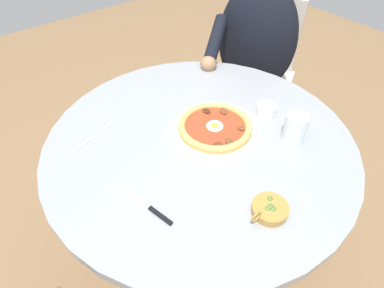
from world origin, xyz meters
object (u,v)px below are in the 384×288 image
(ramekin_capers, at_px, (266,109))
(dining_table, at_px, (199,171))
(steak_knife, at_px, (151,209))
(fork_utensil, at_px, (94,137))
(diner_person, at_px, (251,78))
(cafe_chair_diner, at_px, (258,65))
(pizza_on_plate, at_px, (216,128))
(olive_pan, at_px, (270,209))
(water_glass, at_px, (295,129))

(ramekin_capers, bearing_deg, dining_table, 170.72)
(steak_knife, height_order, fork_utensil, steak_knife)
(fork_utensil, bearing_deg, steak_knife, -91.61)
(dining_table, height_order, steak_knife, steak_knife)
(ramekin_capers, height_order, fork_utensil, ramekin_capers)
(dining_table, relative_size, fork_utensil, 5.94)
(fork_utensil, relative_size, diner_person, 0.15)
(ramekin_capers, height_order, cafe_chair_diner, cafe_chair_diner)
(pizza_on_plate, bearing_deg, cafe_chair_diner, 30.73)
(ramekin_capers, distance_m, diner_person, 0.59)
(steak_knife, distance_m, olive_pan, 0.31)
(pizza_on_plate, xyz_separation_m, cafe_chair_diner, (0.71, 0.42, -0.21))
(dining_table, bearing_deg, diner_person, 28.52)
(steak_knife, bearing_deg, cafe_chair_diner, 27.54)
(pizza_on_plate, distance_m, cafe_chair_diner, 0.85)
(diner_person, bearing_deg, steak_knife, -152.48)
(dining_table, distance_m, cafe_chair_diner, 0.88)
(olive_pan, bearing_deg, ramekin_capers, 42.91)
(water_glass, relative_size, olive_pan, 0.76)
(pizza_on_plate, xyz_separation_m, steak_knife, (-0.35, -0.13, -0.01))
(pizza_on_plate, relative_size, water_glass, 3.23)
(steak_knife, distance_m, fork_utensil, 0.36)
(pizza_on_plate, relative_size, fork_utensil, 1.76)
(water_glass, relative_size, diner_person, 0.08)
(steak_knife, xyz_separation_m, ramekin_capers, (0.55, 0.09, 0.02))
(steak_knife, distance_m, ramekin_capers, 0.56)
(ramekin_capers, distance_m, fork_utensil, 0.61)
(olive_pan, bearing_deg, steak_knife, 139.72)
(steak_knife, relative_size, fork_utensil, 1.22)
(ramekin_capers, relative_size, fork_utensil, 0.38)
(pizza_on_plate, height_order, steak_knife, pizza_on_plate)
(water_glass, bearing_deg, pizza_on_plate, 133.12)
(olive_pan, relative_size, cafe_chair_diner, 0.14)
(water_glass, relative_size, steak_knife, 0.45)
(dining_table, distance_m, diner_person, 0.74)
(pizza_on_plate, bearing_deg, diner_person, 31.36)
(olive_pan, height_order, fork_utensil, olive_pan)
(fork_utensil, bearing_deg, diner_person, 7.71)
(steak_knife, xyz_separation_m, cafe_chair_diner, (1.06, 0.55, -0.20))
(water_glass, height_order, steak_knife, water_glass)
(olive_pan, bearing_deg, pizza_on_plate, 72.13)
(water_glass, bearing_deg, diner_person, 52.95)
(pizza_on_plate, relative_size, diner_person, 0.26)
(dining_table, relative_size, pizza_on_plate, 3.37)
(dining_table, relative_size, ramekin_capers, 15.45)
(ramekin_capers, xyz_separation_m, olive_pan, (-0.31, -0.29, -0.01))
(pizza_on_plate, xyz_separation_m, olive_pan, (-0.11, -0.33, -0.00))
(pizza_on_plate, distance_m, olive_pan, 0.35)
(water_glass, xyz_separation_m, ramekin_capers, (0.03, 0.15, -0.02))
(olive_pan, distance_m, cafe_chair_diner, 1.13)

